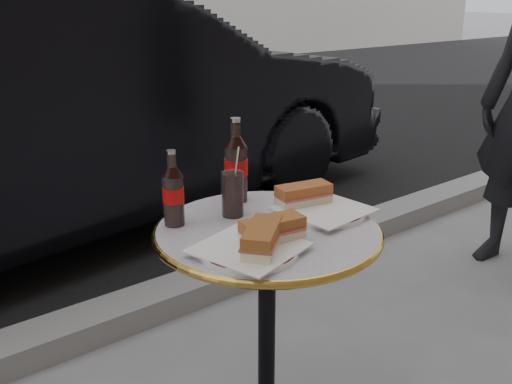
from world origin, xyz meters
TOP-DOWN VIEW (x-y plane):
  - curb at (0.00, 0.90)m, footprint 40.00×0.20m
  - bistro_table at (0.00, 0.00)m, footprint 0.62×0.62m
  - plate_left at (-0.14, -0.10)m, footprint 0.26×0.26m
  - plate_right at (0.19, -0.02)m, footprint 0.26×0.26m
  - sandwich_left_a at (-0.12, -0.13)m, footprint 0.18×0.17m
  - sandwich_left_b at (-0.07, -0.10)m, footprint 0.17×0.10m
  - sandwich_right at (0.17, 0.05)m, footprint 0.17×0.11m
  - cola_bottle_left at (-0.19, 0.17)m, footprint 0.06×0.06m
  - cola_bottle_right at (0.06, 0.22)m, footprint 0.07×0.07m
  - cola_glass at (-0.02, 0.13)m, footprint 0.07×0.07m
  - parked_car at (0.28, 2.13)m, footprint 2.03×4.43m

SIDE VIEW (x-z plane):
  - curb at x=0.00m, z-range -0.01..0.11m
  - bistro_table at x=0.00m, z-range 0.00..0.73m
  - parked_car at x=0.28m, z-range 0.00..1.40m
  - plate_right at x=0.19m, z-range 0.73..0.75m
  - plate_left at x=-0.14m, z-range 0.73..0.75m
  - sandwich_right at x=0.17m, z-range 0.75..0.80m
  - sandwich_left_b at x=-0.07m, z-range 0.75..0.80m
  - sandwich_left_a at x=-0.12m, z-range 0.75..0.80m
  - cola_glass at x=-0.02m, z-range 0.73..0.86m
  - cola_bottle_left at x=-0.19m, z-range 0.73..0.94m
  - cola_bottle_right at x=0.06m, z-range 0.73..0.99m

